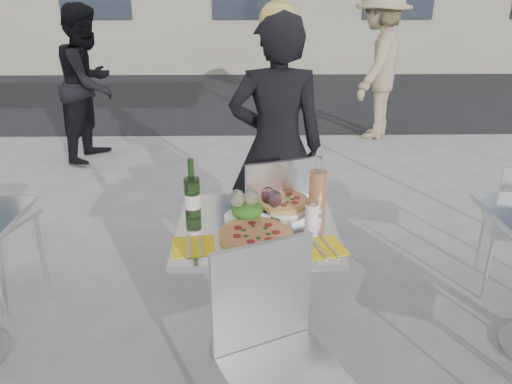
{
  "coord_description": "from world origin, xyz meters",
  "views": [
    {
      "loc": [
        -0.04,
        -2.05,
        1.77
      ],
      "look_at": [
        0.0,
        0.15,
        0.85
      ],
      "focal_mm": 35.0,
      "sensor_mm": 36.0,
      "label": 1
    }
  ],
  "objects_px": {
    "wine_bottle": "(192,196)",
    "wineglass_white_a": "(237,199)",
    "napkin_left": "(193,246)",
    "wineglass_white_b": "(251,198)",
    "chair_near": "(275,344)",
    "wineglass_red_a": "(268,197)",
    "carafe": "(318,192)",
    "woman_diner": "(276,147)",
    "chair_far": "(276,220)",
    "pizza_near": "(256,234)",
    "pizza_far": "(283,202)",
    "sugar_shaker": "(312,211)",
    "wineglass_red_b": "(274,200)",
    "salad_plate": "(247,211)",
    "napkin_right": "(322,247)",
    "main_table": "(257,265)",
    "pedestrian_b": "(378,65)",
    "pedestrian_a": "(89,84)"
  },
  "relations": [
    {
      "from": "wine_bottle",
      "to": "wineglass_white_a",
      "type": "bearing_deg",
      "value": -9.05
    },
    {
      "from": "napkin_left",
      "to": "wineglass_white_b",
      "type": "bearing_deg",
      "value": 39.27
    },
    {
      "from": "wineglass_white_a",
      "to": "wineglass_white_b",
      "type": "xyz_separation_m",
      "value": [
        0.06,
        0.01,
        0.0
      ]
    },
    {
      "from": "wineglass_white_a",
      "to": "chair_near",
      "type": "bearing_deg",
      "value": -76.42
    },
    {
      "from": "wineglass_white_b",
      "to": "wineglass_red_a",
      "type": "height_order",
      "value": "same"
    },
    {
      "from": "carafe",
      "to": "wineglass_white_a",
      "type": "distance_m",
      "value": 0.38
    },
    {
      "from": "napkin_left",
      "to": "woman_diner",
      "type": "bearing_deg",
      "value": 63.34
    },
    {
      "from": "chair_far",
      "to": "pizza_near",
      "type": "xyz_separation_m",
      "value": [
        -0.12,
        -0.56,
        0.2
      ]
    },
    {
      "from": "woman_diner",
      "to": "carafe",
      "type": "distance_m",
      "value": 0.86
    },
    {
      "from": "pizza_far",
      "to": "sugar_shaker",
      "type": "height_order",
      "value": "sugar_shaker"
    },
    {
      "from": "chair_far",
      "to": "wineglass_red_b",
      "type": "relative_size",
      "value": 5.98
    },
    {
      "from": "carafe",
      "to": "salad_plate",
      "type": "bearing_deg",
      "value": -173.47
    },
    {
      "from": "sugar_shaker",
      "to": "napkin_left",
      "type": "distance_m",
      "value": 0.57
    },
    {
      "from": "wineglass_red_b",
      "to": "wineglass_white_b",
      "type": "bearing_deg",
      "value": 167.15
    },
    {
      "from": "napkin_right",
      "to": "chair_far",
      "type": "bearing_deg",
      "value": 87.93
    },
    {
      "from": "pizza_far",
      "to": "main_table",
      "type": "bearing_deg",
      "value": -122.14
    },
    {
      "from": "pedestrian_b",
      "to": "pizza_far",
      "type": "xyz_separation_m",
      "value": [
        -1.39,
        -3.74,
        -0.11
      ]
    },
    {
      "from": "woman_diner",
      "to": "pedestrian_a",
      "type": "bearing_deg",
      "value": -51.04
    },
    {
      "from": "salad_plate",
      "to": "wineglass_white_b",
      "type": "bearing_deg",
      "value": -35.17
    },
    {
      "from": "wine_bottle",
      "to": "wineglass_white_a",
      "type": "xyz_separation_m",
      "value": [
        0.21,
        -0.03,
        -0.0
      ]
    },
    {
      "from": "pedestrian_a",
      "to": "pizza_near",
      "type": "bearing_deg",
      "value": -141.33
    },
    {
      "from": "wineglass_red_a",
      "to": "pizza_near",
      "type": "bearing_deg",
      "value": -107.93
    },
    {
      "from": "carafe",
      "to": "wine_bottle",
      "type": "bearing_deg",
      "value": -176.95
    },
    {
      "from": "pedestrian_b",
      "to": "carafe",
      "type": "xyz_separation_m",
      "value": [
        -1.24,
        -3.85,
        -0.01
      ]
    },
    {
      "from": "napkin_left",
      "to": "napkin_right",
      "type": "height_order",
      "value": "same"
    },
    {
      "from": "pedestrian_b",
      "to": "pizza_far",
      "type": "height_order",
      "value": "pedestrian_b"
    },
    {
      "from": "wineglass_white_a",
      "to": "wineglass_red_a",
      "type": "distance_m",
      "value": 0.15
    },
    {
      "from": "pizza_near",
      "to": "carafe",
      "type": "height_order",
      "value": "carafe"
    },
    {
      "from": "wineglass_white_b",
      "to": "main_table",
      "type": "bearing_deg",
      "value": -66.8
    },
    {
      "from": "main_table",
      "to": "carafe",
      "type": "height_order",
      "value": "carafe"
    },
    {
      "from": "main_table",
      "to": "wineglass_red_a",
      "type": "bearing_deg",
      "value": 53.25
    },
    {
      "from": "pizza_near",
      "to": "wineglass_red_a",
      "type": "distance_m",
      "value": 0.22
    },
    {
      "from": "pedestrian_b",
      "to": "wineglass_red_b",
      "type": "xyz_separation_m",
      "value": [
        -1.44,
        -3.92,
        -0.02
      ]
    },
    {
      "from": "pizza_far",
      "to": "wineglass_white_a",
      "type": "height_order",
      "value": "wineglass_white_a"
    },
    {
      "from": "main_table",
      "to": "napkin_left",
      "type": "distance_m",
      "value": 0.4
    },
    {
      "from": "chair_near",
      "to": "carafe",
      "type": "distance_m",
      "value": 0.78
    },
    {
      "from": "pedestrian_a",
      "to": "pedestrian_b",
      "type": "distance_m",
      "value": 3.29
    },
    {
      "from": "pizza_far",
      "to": "carafe",
      "type": "distance_m",
      "value": 0.21
    },
    {
      "from": "wineglass_white_a",
      "to": "chair_far",
      "type": "bearing_deg",
      "value": 62.92
    },
    {
      "from": "carafe",
      "to": "napkin_right",
      "type": "bearing_deg",
      "value": -93.37
    },
    {
      "from": "woman_diner",
      "to": "pedestrian_b",
      "type": "xyz_separation_m",
      "value": [
        1.38,
        3.01,
        0.06
      ]
    },
    {
      "from": "wineglass_white_a",
      "to": "napkin_right",
      "type": "bearing_deg",
      "value": -36.03
    },
    {
      "from": "woman_diner",
      "to": "wineglass_red_a",
      "type": "bearing_deg",
      "value": 84.18
    },
    {
      "from": "napkin_right",
      "to": "sugar_shaker",
      "type": "bearing_deg",
      "value": 78.31
    },
    {
      "from": "wineglass_white_a",
      "to": "wineglass_white_b",
      "type": "distance_m",
      "value": 0.07
    },
    {
      "from": "pedestrian_a",
      "to": "wineglass_red_a",
      "type": "xyz_separation_m",
      "value": [
        1.74,
        -3.13,
        0.06
      ]
    },
    {
      "from": "pizza_near",
      "to": "wineglass_white_a",
      "type": "xyz_separation_m",
      "value": [
        -0.08,
        0.16,
        0.1
      ]
    },
    {
      "from": "pizza_near",
      "to": "wineglass_red_a",
      "type": "height_order",
      "value": "wineglass_red_a"
    },
    {
      "from": "pedestrian_b",
      "to": "wineglass_red_b",
      "type": "distance_m",
      "value": 4.18
    },
    {
      "from": "sugar_shaker",
      "to": "pizza_far",
      "type": "bearing_deg",
      "value": 122.65
    }
  ]
}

